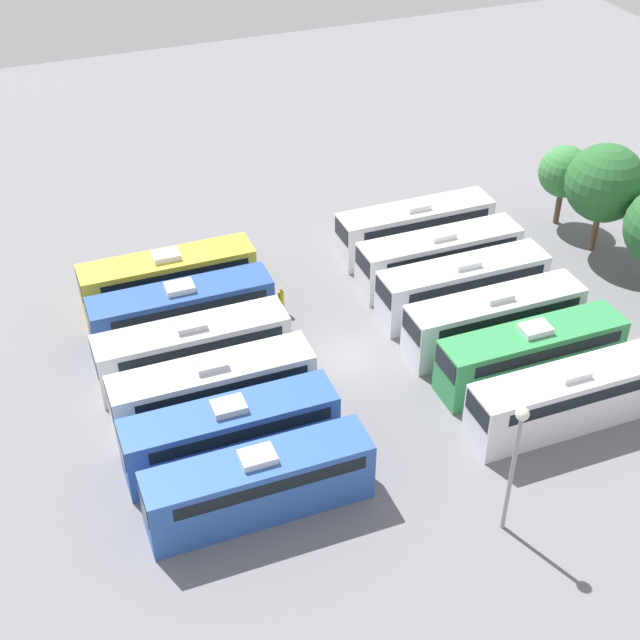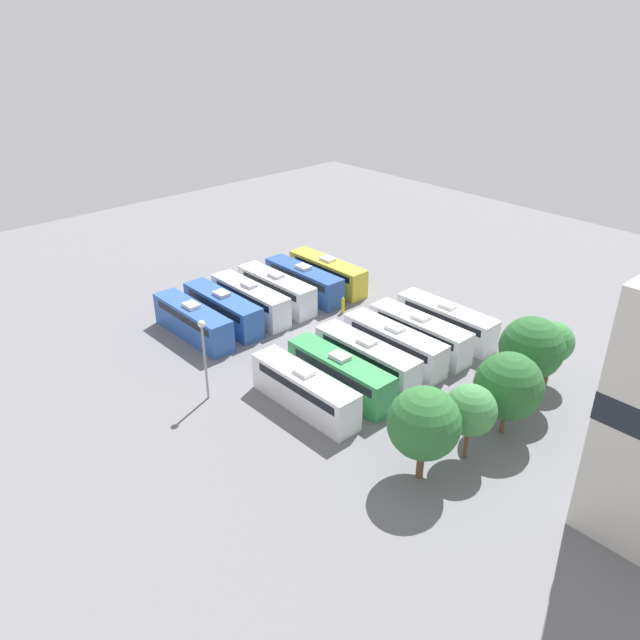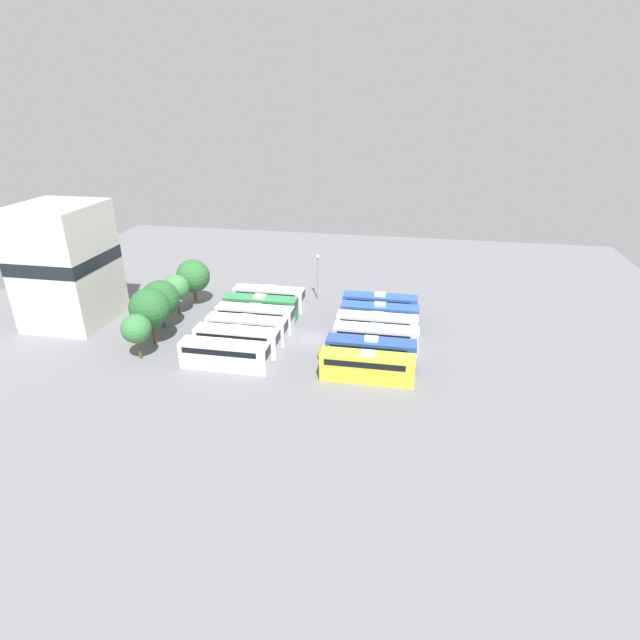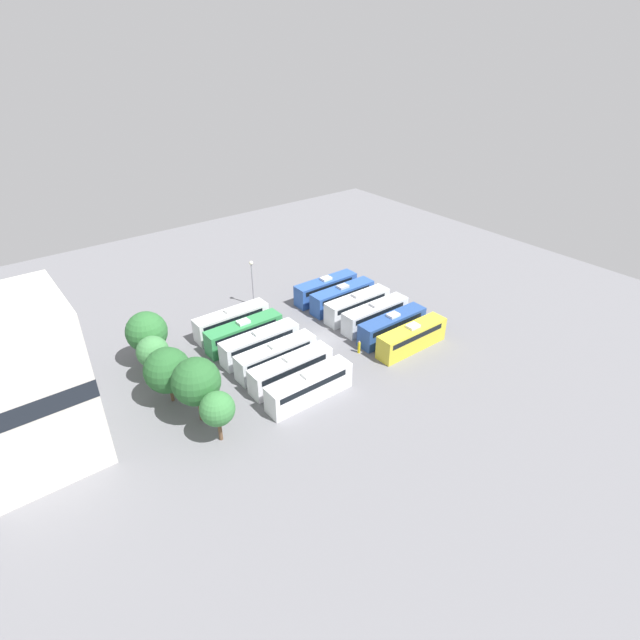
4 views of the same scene
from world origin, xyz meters
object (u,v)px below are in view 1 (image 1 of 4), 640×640
object	(u,v)px
bus_4	(231,431)
bus_10	(532,353)
bus_11	(567,396)
tree_1	(605,183)
bus_0	(169,278)
bus_8	(463,285)
light_pole	(516,449)
bus_9	(494,318)
tree_0	(564,172)
bus_6	(415,227)
worker_person	(281,301)
bus_1	(183,311)
bus_2	(194,348)
bus_7	(439,256)
bus_5	(260,482)
bus_3	(214,388)

from	to	relation	value
bus_4	bus_10	size ratio (longest dim) A/B	1.00
bus_11	tree_1	world-z (taller)	tree_1
bus_0	bus_8	world-z (taller)	same
bus_4	light_pole	world-z (taller)	light_pole
bus_4	bus_0	bearing A→B (deg)	178.79
bus_0	light_pole	distance (m)	25.28
bus_9	tree_0	distance (m)	15.71
bus_6	bus_10	xyz separation A→B (m)	(14.44, -0.05, 0.00)
bus_0	light_pole	world-z (taller)	light_pole
worker_person	bus_10	bearing A→B (deg)	44.48
tree_0	bus_10	bearing A→B (deg)	-38.08
bus_1	bus_6	distance (m)	17.19
bus_10	tree_0	size ratio (longest dim) A/B	1.83
bus_6	bus_8	world-z (taller)	same
worker_person	tree_0	size ratio (longest dim) A/B	0.31
bus_2	bus_10	world-z (taller)	same
bus_0	bus_7	world-z (taller)	same
bus_1	bus_11	bearing A→B (deg)	48.83
bus_8	tree_0	xyz separation A→B (m)	(-6.95, 11.37, 2.18)
bus_2	tree_1	world-z (taller)	tree_1
bus_9	bus_2	bearing A→B (deg)	-101.82
bus_7	tree_0	distance (m)	11.96
bus_0	bus_10	size ratio (longest dim) A/B	1.00
bus_8	bus_0	bearing A→B (deg)	-113.45
bus_2	bus_11	xyz separation A→B (m)	(10.76, 16.79, 0.00)
bus_7	tree_1	xyz separation A→B (m)	(0.46, 11.40, 3.24)
tree_1	bus_9	bearing A→B (deg)	-60.10
bus_2	tree_0	size ratio (longest dim) A/B	1.83
bus_7	bus_9	xyz separation A→B (m)	(7.09, -0.14, 0.00)
bus_0	bus_6	bearing A→B (deg)	90.51
bus_1	bus_8	distance (m)	16.79
bus_8	bus_11	distance (m)	10.95
bus_11	tree_0	world-z (taller)	tree_0
bus_0	bus_10	distance (m)	21.95
bus_4	bus_7	world-z (taller)	same
worker_person	tree_0	bearing A→B (deg)	98.62
bus_6	bus_11	distance (m)	18.20
bus_1	bus_5	world-z (taller)	same
bus_3	bus_8	xyz separation A→B (m)	(-3.83, 16.60, 0.00)
bus_9	bus_3	bearing A→B (deg)	-89.54
bus_6	bus_9	world-z (taller)	same
bus_8	light_pole	distance (m)	17.48
bus_0	bus_8	bearing A→B (deg)	66.55
bus_1	bus_3	bearing A→B (deg)	-1.39
bus_5	tree_0	xyz separation A→B (m)	(-17.89, 27.79, 2.18)
bus_1	bus_7	xyz separation A→B (m)	(0.08, 16.58, 0.00)
bus_2	bus_8	bearing A→B (deg)	90.65
bus_2	bus_0	bearing A→B (deg)	177.19
bus_8	bus_9	world-z (taller)	same
bus_2	bus_4	distance (m)	7.06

